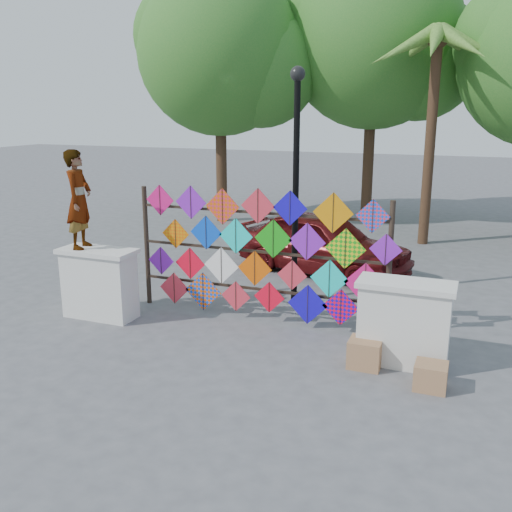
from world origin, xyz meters
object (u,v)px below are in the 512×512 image
Objects in this scene: vendor_woman at (79,199)px; lamppost at (296,164)px; kite_rack at (263,255)px; sedan at (322,243)px.

vendor_woman is 4.01m from lamppost.
kite_rack is 1.96m from lamppost.
lamppost is (3.31, 2.20, 0.54)m from vendor_woman.
lamppost reaches higher than kite_rack.
vendor_woman reaches higher than kite_rack.
kite_rack is 1.09× the size of lamppost.
vendor_woman is (-3.13, -0.93, 0.94)m from kite_rack.
vendor_woman is 5.63m from sedan.
kite_rack is 1.17× the size of sedan.
kite_rack is at bearing -98.26° from lamppost.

